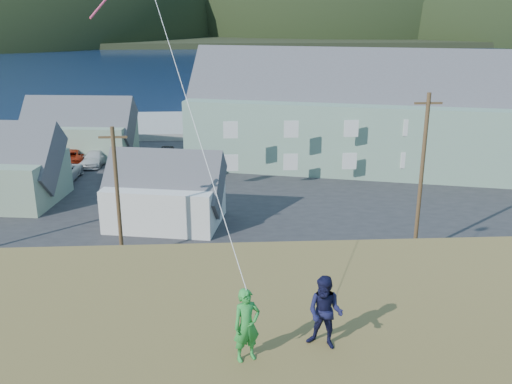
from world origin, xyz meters
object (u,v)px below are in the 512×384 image
(shed_white, at_px, (165,192))
(kite_flyer_navy, at_px, (325,313))
(kite_flyer_green, at_px, (247,325))
(wharf, at_px, (155,126))
(shed_palegreen_far, at_px, (79,129))
(lodge, at_px, (392,114))

(shed_white, height_order, kite_flyer_navy, kite_flyer_navy)
(kite_flyer_green, distance_m, kite_flyer_navy, 1.84)
(kite_flyer_navy, bearing_deg, shed_white, 131.03)
(wharf, height_order, kite_flyer_navy, kite_flyer_navy)
(kite_flyer_green, height_order, kite_flyer_navy, kite_flyer_navy)
(shed_palegreen_far, xyz_separation_m, kite_flyer_green, (14.94, -46.06, 5.26))
(shed_white, distance_m, shed_palegreen_far, 22.02)
(kite_flyer_green, bearing_deg, wharf, 77.26)
(shed_white, xyz_separation_m, kite_flyer_green, (4.59, -26.63, 5.61))
(shed_white, bearing_deg, lodge, 46.24)
(wharf, bearing_deg, lodge, -37.74)
(kite_flyer_green, bearing_deg, lodge, 48.11)
(wharf, height_order, shed_palegreen_far, shed_palegreen_far)
(shed_palegreen_far, xyz_separation_m, kite_flyer_navy, (16.74, -45.66, 5.28))
(shed_palegreen_far, relative_size, kite_flyer_green, 6.71)
(lodge, xyz_separation_m, kite_flyer_navy, (-13.29, -39.99, 3.01))
(lodge, distance_m, kite_flyer_green, 43.22)
(lodge, relative_size, shed_white, 4.41)
(lodge, bearing_deg, kite_flyer_navy, -93.59)
(shed_palegreen_far, bearing_deg, kite_flyer_green, -65.83)
(lodge, relative_size, shed_palegreen_far, 3.39)
(lodge, bearing_deg, shed_palegreen_far, -175.90)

